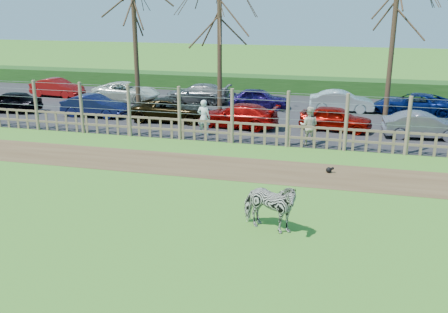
% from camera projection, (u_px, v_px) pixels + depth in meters
% --- Properties ---
extents(ground, '(120.00, 120.00, 0.00)m').
position_uv_depth(ground, '(173.00, 212.00, 15.37)').
color(ground, '#6FA348').
rests_on(ground, ground).
extents(dirt_strip, '(34.00, 2.80, 0.01)m').
position_uv_depth(dirt_strip, '(212.00, 166.00, 19.54)').
color(dirt_strip, brown).
rests_on(dirt_strip, ground).
extents(asphalt, '(44.00, 13.00, 0.04)m').
position_uv_depth(asphalt, '(258.00, 113.00, 28.79)').
color(asphalt, '#232326').
rests_on(asphalt, ground).
extents(hedge, '(46.00, 2.00, 1.10)m').
position_uv_depth(hedge, '(276.00, 85.00, 35.11)').
color(hedge, '#1E4716').
rests_on(hedge, ground).
extents(fence, '(30.16, 0.16, 2.50)m').
position_uv_depth(fence, '(232.00, 126.00, 22.54)').
color(fence, brown).
rests_on(fence, ground).
extents(tree_left, '(4.80, 4.80, 7.88)m').
position_uv_depth(tree_left, '(134.00, 12.00, 26.76)').
color(tree_left, '#3D2B1E').
rests_on(tree_left, ground).
extents(tree_mid, '(4.80, 4.80, 6.83)m').
position_uv_depth(tree_mid, '(220.00, 27.00, 26.87)').
color(tree_mid, '#3D2B1E').
rests_on(tree_mid, ground).
extents(tree_right, '(4.80, 4.80, 7.35)m').
position_uv_depth(tree_right, '(395.00, 21.00, 25.14)').
color(tree_right, '#3D2B1E').
rests_on(tree_right, ground).
extents(zebra, '(1.94, 1.31, 1.50)m').
position_uv_depth(zebra, '(269.00, 206.00, 13.90)').
color(zebra, gray).
rests_on(zebra, ground).
extents(visitor_a, '(0.65, 0.44, 1.72)m').
position_uv_depth(visitor_a, '(204.00, 118.00, 23.67)').
color(visitor_a, silver).
rests_on(visitor_a, asphalt).
extents(visitor_b, '(0.87, 0.69, 1.72)m').
position_uv_depth(visitor_b, '(309.00, 126.00, 22.14)').
color(visitor_b, beige).
rests_on(visitor_b, asphalt).
extents(crow, '(0.30, 0.22, 0.24)m').
position_uv_depth(crow, '(329.00, 170.00, 18.79)').
color(crow, black).
rests_on(crow, ground).
extents(car_0, '(3.67, 1.83, 1.20)m').
position_uv_depth(car_0, '(10.00, 102.00, 28.75)').
color(car_0, black).
rests_on(car_0, asphalt).
extents(car_1, '(3.68, 1.37, 1.20)m').
position_uv_depth(car_1, '(94.00, 106.00, 27.64)').
color(car_1, '#0E143B').
rests_on(car_1, asphalt).
extents(car_2, '(4.47, 2.34, 1.20)m').
position_uv_depth(car_2, '(172.00, 110.00, 26.63)').
color(car_2, black).
rests_on(car_2, asphalt).
extents(car_3, '(4.29, 2.12, 1.20)m').
position_uv_depth(car_3, '(238.00, 116.00, 25.29)').
color(car_3, '#850604').
rests_on(car_3, asphalt).
extents(car_4, '(3.68, 1.87, 1.20)m').
position_uv_depth(car_4, '(336.00, 118.00, 24.67)').
color(car_4, '#820802').
rests_on(car_4, asphalt).
extents(car_5, '(3.72, 1.52, 1.20)m').
position_uv_depth(car_5, '(423.00, 125.00, 23.28)').
color(car_5, slate).
rests_on(car_5, asphalt).
extents(car_7, '(3.75, 1.61, 1.20)m').
position_uv_depth(car_7, '(57.00, 88.00, 33.35)').
color(car_7, maroon).
rests_on(car_7, asphalt).
extents(car_8, '(4.37, 2.10, 1.20)m').
position_uv_depth(car_8, '(127.00, 91.00, 31.96)').
color(car_8, silver).
rests_on(car_8, asphalt).
extents(car_9, '(4.16, 1.73, 1.20)m').
position_uv_depth(car_9, '(198.00, 93.00, 31.27)').
color(car_9, slate).
rests_on(car_9, asphalt).
extents(car_10, '(3.63, 1.70, 1.20)m').
position_uv_depth(car_10, '(259.00, 98.00, 29.68)').
color(car_10, '#1B1051').
rests_on(car_10, asphalt).
extents(car_11, '(3.72, 1.51, 1.20)m').
position_uv_depth(car_11, '(341.00, 101.00, 28.86)').
color(car_11, '#B0C4C3').
rests_on(car_11, asphalt).
extents(car_12, '(4.48, 2.38, 1.20)m').
position_uv_depth(car_12, '(413.00, 104.00, 28.12)').
color(car_12, '#071553').
rests_on(car_12, asphalt).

